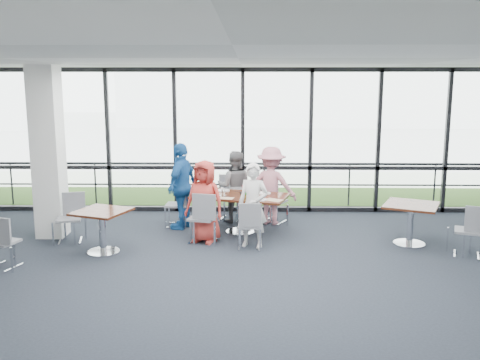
{
  "coord_description": "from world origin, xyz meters",
  "views": [
    {
      "loc": [
        0.13,
        -6.8,
        2.93
      ],
      "look_at": [
        -0.03,
        2.96,
        1.1
      ],
      "focal_mm": 40.0,
      "sensor_mm": 36.0,
      "label": 1
    }
  ],
  "objects_px": {
    "diner_far_left": "(235,187)",
    "chair_spare_lb": "(69,219)",
    "diner_far_right": "(271,186)",
    "diner_end": "(182,186)",
    "diner_near_right": "(253,206)",
    "chair_main_end": "(177,205)",
    "diner_near_left": "(205,201)",
    "side_table_left": "(102,218)",
    "chair_spare_la": "(3,242)",
    "chair_main_nr": "(250,225)",
    "side_table_right": "(411,210)",
    "chair_main_nl": "(202,218)",
    "main_table": "(240,202)",
    "chair_spare_r": "(468,231)",
    "chair_main_fl": "(231,199)",
    "chair_main_fr": "(274,201)",
    "structural_column": "(48,153)"
  },
  "relations": [
    {
      "from": "diner_far_left",
      "to": "chair_spare_lb",
      "type": "distance_m",
      "value": 3.35
    },
    {
      "from": "diner_far_right",
      "to": "diner_end",
      "type": "bearing_deg",
      "value": 26.87
    },
    {
      "from": "diner_near_right",
      "to": "chair_main_end",
      "type": "relative_size",
      "value": 1.7
    },
    {
      "from": "diner_near_left",
      "to": "chair_spare_lb",
      "type": "bearing_deg",
      "value": -156.27
    },
    {
      "from": "side_table_left",
      "to": "chair_spare_la",
      "type": "height_order",
      "value": "chair_spare_la"
    },
    {
      "from": "chair_main_end",
      "to": "chair_spare_lb",
      "type": "xyz_separation_m",
      "value": [
        -1.83,
        -1.11,
        -0.01
      ]
    },
    {
      "from": "chair_spare_la",
      "to": "chair_main_nr",
      "type": "bearing_deg",
      "value": 33.24
    },
    {
      "from": "side_table_right",
      "to": "chair_main_nr",
      "type": "relative_size",
      "value": 1.43
    },
    {
      "from": "chair_main_nl",
      "to": "chair_main_end",
      "type": "xyz_separation_m",
      "value": [
        -0.61,
        1.11,
        -0.02
      ]
    },
    {
      "from": "main_table",
      "to": "diner_end",
      "type": "distance_m",
      "value": 1.23
    },
    {
      "from": "chair_spare_r",
      "to": "diner_near_right",
      "type": "bearing_deg",
      "value": -165.95
    },
    {
      "from": "diner_end",
      "to": "chair_spare_lb",
      "type": "distance_m",
      "value": 2.23
    },
    {
      "from": "chair_spare_la",
      "to": "diner_far_right",
      "type": "bearing_deg",
      "value": 50.06
    },
    {
      "from": "chair_main_fl",
      "to": "chair_main_fr",
      "type": "bearing_deg",
      "value": -177.83
    },
    {
      "from": "chair_main_nl",
      "to": "chair_main_fr",
      "type": "height_order",
      "value": "chair_main_nl"
    },
    {
      "from": "diner_far_right",
      "to": "diner_end",
      "type": "relative_size",
      "value": 0.93
    },
    {
      "from": "main_table",
      "to": "diner_far_right",
      "type": "relative_size",
      "value": 1.24
    },
    {
      "from": "diner_far_left",
      "to": "chair_main_fr",
      "type": "distance_m",
      "value": 0.87
    },
    {
      "from": "diner_near_right",
      "to": "chair_main_fr",
      "type": "xyz_separation_m",
      "value": [
        0.45,
        1.66,
        -0.3
      ]
    },
    {
      "from": "diner_far_right",
      "to": "structural_column",
      "type": "bearing_deg",
      "value": 28.16
    },
    {
      "from": "chair_main_nl",
      "to": "chair_main_nr",
      "type": "height_order",
      "value": "chair_main_nl"
    },
    {
      "from": "diner_far_left",
      "to": "chair_spare_lb",
      "type": "xyz_separation_m",
      "value": [
        -2.99,
        -1.49,
        -0.31
      ]
    },
    {
      "from": "diner_far_right",
      "to": "chair_main_fl",
      "type": "distance_m",
      "value": 0.95
    },
    {
      "from": "diner_end",
      "to": "chair_spare_la",
      "type": "height_order",
      "value": "diner_end"
    },
    {
      "from": "diner_near_right",
      "to": "diner_far_left",
      "type": "height_order",
      "value": "diner_near_right"
    },
    {
      "from": "diner_near_right",
      "to": "chair_main_nl",
      "type": "xyz_separation_m",
      "value": [
        -0.92,
        0.22,
        -0.29
      ]
    },
    {
      "from": "diner_far_right",
      "to": "chair_main_end",
      "type": "bearing_deg",
      "value": 22.44
    },
    {
      "from": "side_table_right",
      "to": "diner_end",
      "type": "relative_size",
      "value": 0.69
    },
    {
      "from": "diner_far_left",
      "to": "chair_main_end",
      "type": "height_order",
      "value": "diner_far_left"
    },
    {
      "from": "diner_far_left",
      "to": "diner_near_right",
      "type": "bearing_deg",
      "value": 106.48
    },
    {
      "from": "side_table_right",
      "to": "diner_near_right",
      "type": "relative_size",
      "value": 0.79
    },
    {
      "from": "chair_main_nr",
      "to": "structural_column",
      "type": "bearing_deg",
      "value": 171.68
    },
    {
      "from": "side_table_left",
      "to": "chair_spare_lb",
      "type": "xyz_separation_m",
      "value": [
        -0.78,
        0.61,
        -0.19
      ]
    },
    {
      "from": "chair_main_nr",
      "to": "side_table_right",
      "type": "bearing_deg",
      "value": 7.63
    },
    {
      "from": "diner_near_left",
      "to": "chair_spare_r",
      "type": "height_order",
      "value": "diner_near_left"
    },
    {
      "from": "main_table",
      "to": "side_table_right",
      "type": "distance_m",
      "value": 3.15
    },
    {
      "from": "side_table_right",
      "to": "chair_spare_lb",
      "type": "xyz_separation_m",
      "value": [
        -6.19,
        0.05,
        -0.2
      ]
    },
    {
      "from": "chair_spare_lb",
      "to": "diner_near_right",
      "type": "bearing_deg",
      "value": 163.19
    },
    {
      "from": "structural_column",
      "to": "main_table",
      "type": "bearing_deg",
      "value": 4.17
    },
    {
      "from": "diner_near_right",
      "to": "chair_main_nr",
      "type": "xyz_separation_m",
      "value": [
        -0.06,
        -0.09,
        -0.34
      ]
    },
    {
      "from": "diner_far_right",
      "to": "chair_spare_la",
      "type": "xyz_separation_m",
      "value": [
        -4.33,
        -2.72,
        -0.38
      ]
    },
    {
      "from": "chair_spare_la",
      "to": "chair_main_fr",
      "type": "bearing_deg",
      "value": 50.57
    },
    {
      "from": "chair_main_nl",
      "to": "diner_end",
      "type": "bearing_deg",
      "value": 130.32
    },
    {
      "from": "chair_main_nr",
      "to": "chair_main_fl",
      "type": "xyz_separation_m",
      "value": [
        -0.39,
        1.96,
        0.04
      ]
    },
    {
      "from": "chair_main_nr",
      "to": "chair_main_end",
      "type": "xyz_separation_m",
      "value": [
        -1.47,
        1.42,
        0.03
      ]
    },
    {
      "from": "side_table_right",
      "to": "chair_main_end",
      "type": "bearing_deg",
      "value": 165.03
    },
    {
      "from": "diner_far_right",
      "to": "chair_main_nr",
      "type": "distance_m",
      "value": 1.76
    },
    {
      "from": "chair_main_nl",
      "to": "chair_spare_la",
      "type": "relative_size",
      "value": 1.1
    },
    {
      "from": "diner_far_right",
      "to": "chair_main_fr",
      "type": "distance_m",
      "value": 0.37
    },
    {
      "from": "chair_main_nr",
      "to": "chair_main_fr",
      "type": "relative_size",
      "value": 0.91
    }
  ]
}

